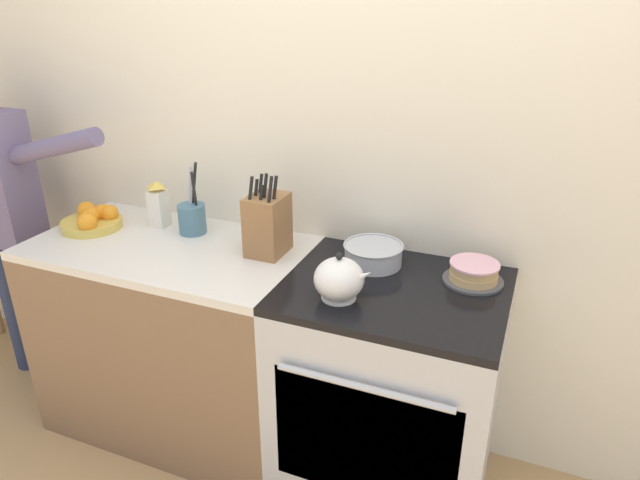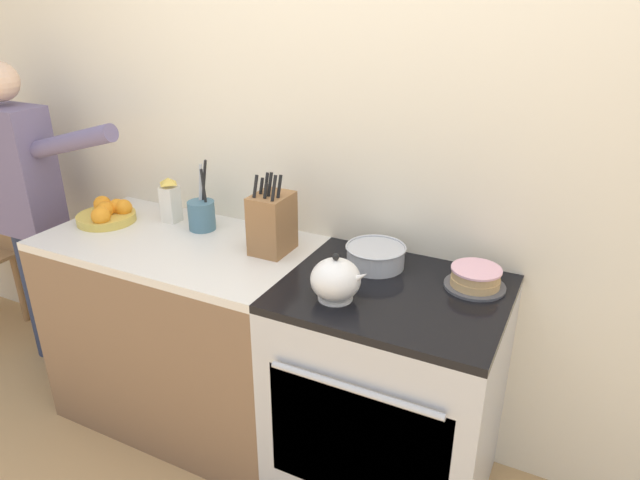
{
  "view_description": "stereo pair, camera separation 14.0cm",
  "coord_description": "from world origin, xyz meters",
  "px_view_note": "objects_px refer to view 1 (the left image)",
  "views": [
    {
      "loc": [
        0.72,
        -1.43,
        1.88
      ],
      "look_at": [
        0.01,
        0.29,
        1.06
      ],
      "focal_mm": 32.0,
      "sensor_mm": 36.0,
      "label": 1
    },
    {
      "loc": [
        0.85,
        -1.37,
        1.88
      ],
      "look_at": [
        0.01,
        0.29,
        1.06
      ],
      "focal_mm": 32.0,
      "sensor_mm": 36.0,
      "label": 2
    }
  ],
  "objects_px": {
    "tea_kettle": "(339,279)",
    "utensil_crock": "(192,217)",
    "stove_range": "(388,391)",
    "fruit_bowl": "(93,220)",
    "person_baker": "(2,204)",
    "mixing_bowl": "(373,254)",
    "layer_cake": "(474,273)",
    "milk_carton": "(158,205)",
    "knife_block": "(267,224)"
  },
  "relations": [
    {
      "from": "utensil_crock",
      "to": "stove_range",
      "type": "bearing_deg",
      "value": -9.22
    },
    {
      "from": "stove_range",
      "to": "tea_kettle",
      "type": "xyz_separation_m",
      "value": [
        -0.15,
        -0.14,
        0.53
      ]
    },
    {
      "from": "mixing_bowl",
      "to": "fruit_bowl",
      "type": "distance_m",
      "value": 1.26
    },
    {
      "from": "utensil_crock",
      "to": "milk_carton",
      "type": "bearing_deg",
      "value": 176.57
    },
    {
      "from": "tea_kettle",
      "to": "utensil_crock",
      "type": "height_order",
      "value": "utensil_crock"
    },
    {
      "from": "stove_range",
      "to": "layer_cake",
      "type": "distance_m",
      "value": 0.57
    },
    {
      "from": "fruit_bowl",
      "to": "person_baker",
      "type": "relative_size",
      "value": 0.16
    },
    {
      "from": "stove_range",
      "to": "fruit_bowl",
      "type": "distance_m",
      "value": 1.46
    },
    {
      "from": "knife_block",
      "to": "milk_carton",
      "type": "bearing_deg",
      "value": 172.99
    },
    {
      "from": "tea_kettle",
      "to": "layer_cake",
      "type": "bearing_deg",
      "value": 36.0
    },
    {
      "from": "mixing_bowl",
      "to": "utensil_crock",
      "type": "bearing_deg",
      "value": 179.78
    },
    {
      "from": "milk_carton",
      "to": "fruit_bowl",
      "type": "bearing_deg",
      "value": -152.86
    },
    {
      "from": "tea_kettle",
      "to": "person_baker",
      "type": "relative_size",
      "value": 0.13
    },
    {
      "from": "layer_cake",
      "to": "utensil_crock",
      "type": "relative_size",
      "value": 0.69
    },
    {
      "from": "layer_cake",
      "to": "fruit_bowl",
      "type": "relative_size",
      "value": 0.83
    },
    {
      "from": "mixing_bowl",
      "to": "utensil_crock",
      "type": "distance_m",
      "value": 0.82
    },
    {
      "from": "tea_kettle",
      "to": "person_baker",
      "type": "distance_m",
      "value": 1.78
    },
    {
      "from": "tea_kettle",
      "to": "utensil_crock",
      "type": "bearing_deg",
      "value": 159.3
    },
    {
      "from": "mixing_bowl",
      "to": "knife_block",
      "type": "distance_m",
      "value": 0.43
    },
    {
      "from": "mixing_bowl",
      "to": "fruit_bowl",
      "type": "xyz_separation_m",
      "value": [
        -1.25,
        -0.12,
        -0.0
      ]
    },
    {
      "from": "layer_cake",
      "to": "person_baker",
      "type": "relative_size",
      "value": 0.14
    },
    {
      "from": "stove_range",
      "to": "tea_kettle",
      "type": "bearing_deg",
      "value": -136.94
    },
    {
      "from": "utensil_crock",
      "to": "milk_carton",
      "type": "relative_size",
      "value": 1.52
    },
    {
      "from": "mixing_bowl",
      "to": "knife_block",
      "type": "height_order",
      "value": "knife_block"
    },
    {
      "from": "fruit_bowl",
      "to": "milk_carton",
      "type": "xyz_separation_m",
      "value": [
        0.26,
        0.13,
        0.06
      ]
    },
    {
      "from": "mixing_bowl",
      "to": "person_baker",
      "type": "distance_m",
      "value": 1.8
    },
    {
      "from": "tea_kettle",
      "to": "fruit_bowl",
      "type": "xyz_separation_m",
      "value": [
        -1.22,
        0.18,
        -0.03
      ]
    },
    {
      "from": "fruit_bowl",
      "to": "layer_cake",
      "type": "bearing_deg",
      "value": 4.13
    },
    {
      "from": "milk_carton",
      "to": "mixing_bowl",
      "type": "bearing_deg",
      "value": -0.8
    },
    {
      "from": "tea_kettle",
      "to": "milk_carton",
      "type": "distance_m",
      "value": 1.02
    },
    {
      "from": "milk_carton",
      "to": "person_baker",
      "type": "bearing_deg",
      "value": -170.41
    },
    {
      "from": "fruit_bowl",
      "to": "milk_carton",
      "type": "height_order",
      "value": "milk_carton"
    },
    {
      "from": "milk_carton",
      "to": "person_baker",
      "type": "relative_size",
      "value": 0.13
    },
    {
      "from": "tea_kettle",
      "to": "mixing_bowl",
      "type": "relative_size",
      "value": 0.91
    },
    {
      "from": "layer_cake",
      "to": "milk_carton",
      "type": "distance_m",
      "value": 1.37
    },
    {
      "from": "milk_carton",
      "to": "person_baker",
      "type": "height_order",
      "value": "person_baker"
    },
    {
      "from": "stove_range",
      "to": "mixing_bowl",
      "type": "distance_m",
      "value": 0.53
    },
    {
      "from": "mixing_bowl",
      "to": "person_baker",
      "type": "height_order",
      "value": "person_baker"
    },
    {
      "from": "layer_cake",
      "to": "milk_carton",
      "type": "bearing_deg",
      "value": 179.42
    },
    {
      "from": "knife_block",
      "to": "milk_carton",
      "type": "relative_size",
      "value": 1.62
    },
    {
      "from": "tea_kettle",
      "to": "utensil_crock",
      "type": "distance_m",
      "value": 0.84
    },
    {
      "from": "layer_cake",
      "to": "utensil_crock",
      "type": "height_order",
      "value": "utensil_crock"
    },
    {
      "from": "stove_range",
      "to": "person_baker",
      "type": "relative_size",
      "value": 0.57
    },
    {
      "from": "person_baker",
      "to": "layer_cake",
      "type": "bearing_deg",
      "value": -1.7
    },
    {
      "from": "mixing_bowl",
      "to": "person_baker",
      "type": "relative_size",
      "value": 0.15
    },
    {
      "from": "tea_kettle",
      "to": "mixing_bowl",
      "type": "bearing_deg",
      "value": 84.62
    },
    {
      "from": "layer_cake",
      "to": "tea_kettle",
      "type": "relative_size",
      "value": 1.03
    },
    {
      "from": "fruit_bowl",
      "to": "utensil_crock",
      "type": "bearing_deg",
      "value": 15.44
    },
    {
      "from": "stove_range",
      "to": "tea_kettle",
      "type": "distance_m",
      "value": 0.57
    },
    {
      "from": "tea_kettle",
      "to": "knife_block",
      "type": "relative_size",
      "value": 0.63
    }
  ]
}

